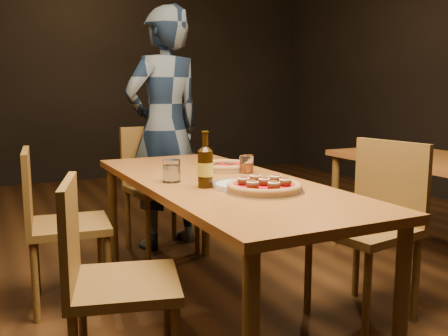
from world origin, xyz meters
name	(u,v)px	position (x,y,z in m)	size (l,w,h in m)	color
ground	(220,316)	(0.00, 0.00, 0.00)	(9.00, 9.00, 0.00)	black
table_main	(220,193)	(0.00, 0.00, 0.68)	(0.80, 2.00, 0.75)	brown
chair_main_nw	(124,282)	(-0.63, -0.43, 0.46)	(0.43, 0.43, 0.92)	#552F16
chair_main_sw	(69,224)	(-0.69, 0.52, 0.47)	(0.44, 0.44, 0.94)	#552F16
chair_main_e	(363,228)	(0.67, -0.34, 0.49)	(0.46, 0.46, 0.99)	#552F16
chair_end	(161,188)	(0.09, 1.18, 0.49)	(0.46, 0.46, 0.98)	#552F16
pizza_meatball	(264,186)	(0.06, -0.36, 0.78)	(0.37, 0.37, 0.07)	#B7B7BF
pizza_margherita	(225,166)	(0.18, 0.30, 0.77)	(0.32, 0.32, 0.04)	#B7B7BF
plate_stack	(239,186)	(-0.01, -0.23, 0.76)	(0.24, 0.24, 0.02)	white
beer_bottle	(205,168)	(-0.15, -0.15, 0.84)	(0.07, 0.07, 0.26)	black
water_glass	(172,171)	(-0.24, 0.06, 0.81)	(0.09, 0.09, 0.11)	white
amber_glass	(247,164)	(0.23, 0.14, 0.80)	(0.08, 0.08, 0.10)	#AB4813
diner	(165,129)	(0.17, 1.30, 0.91)	(0.67, 0.44, 1.83)	black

